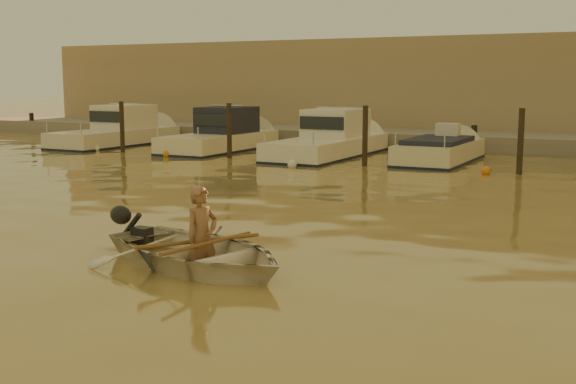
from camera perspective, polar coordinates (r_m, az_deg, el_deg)
The scene contains 20 objects.
ground_plane at distance 12.46m, azimuth -16.66°, elevation -4.64°, with size 160.00×160.00×0.00m, color olive.
dinghy at distance 11.07m, azimuth -7.14°, elevation -4.73°, with size 2.48×3.47×0.72m, color white.
person at distance 10.94m, azimuth -6.83°, elevation -3.59°, with size 0.57×0.37×1.56m, color #8F6547.
outboard_motor at distance 12.24m, azimuth -11.53°, elevation -3.33°, with size 0.90×0.40×0.70m, color black, non-canonical shape.
oar_port at distance 10.84m, azimuth -6.33°, elevation -4.03°, with size 0.06×0.06×2.10m, color brown.
oar_starboard at distance 10.99m, azimuth -6.99°, elevation -3.86°, with size 0.06×0.06×2.10m, color brown.
moored_boat_0 at distance 32.63m, azimuth -13.49°, elevation 4.71°, with size 2.28×7.24×1.75m, color silver, non-canonical shape.
moored_boat_1 at distance 29.40m, azimuth -5.44°, elevation 4.49°, with size 2.27×6.73×1.75m, color #F0E6C9, non-canonical shape.
moored_boat_2 at distance 27.12m, azimuth 3.22°, elevation 4.15°, with size 2.29×7.68×1.75m, color white, non-canonical shape.
moored_boat_3 at distance 25.73m, azimuth 11.89°, elevation 2.83°, with size 2.01×5.84×0.95m, color beige, non-canonical shape.
piling_0 at distance 29.49m, azimuth -12.98°, elevation 4.85°, with size 0.18×0.18×2.20m, color #2D2319.
piling_1 at distance 26.55m, azimuth -4.66°, elevation 4.63°, with size 0.18×0.18×2.20m, color #2D2319.
piling_2 at distance 24.19m, azimuth 6.10°, elevation 4.21°, with size 0.18×0.18×2.20m, color #2D2319.
piling_3 at distance 22.88m, azimuth 17.89°, elevation 3.57°, with size 0.18×0.18×2.20m, color #2D2319.
fender_a at distance 30.14m, azimuth -14.95°, elevation 3.33°, with size 0.30×0.30×0.30m, color white.
fender_b at distance 27.32m, azimuth -9.55°, elevation 2.97°, with size 0.30×0.30×0.30m, color #C68217.
fender_c at distance 23.60m, azimuth 0.32°, elevation 2.19°, with size 0.30×0.30×0.30m, color silver.
fender_d at distance 22.66m, azimuth 15.37°, elevation 1.60°, with size 0.30×0.30×0.30m, color orange.
quay at distance 31.48m, azimuth 11.50°, elevation 3.76°, with size 52.00×4.00×1.00m, color gray.
waterfront_building at distance 36.69m, azimuth 13.97°, elevation 7.89°, with size 46.00×7.00×4.80m, color #9E8466.
Camera 1 is at (8.47, -8.70, 2.82)m, focal length 45.00 mm.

